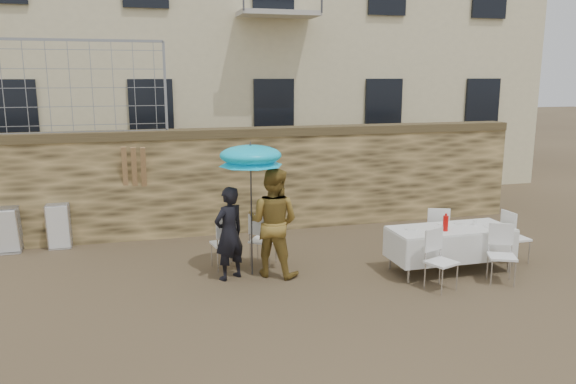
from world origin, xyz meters
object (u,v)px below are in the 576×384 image
object	(u,v)px
table_chair_front_left	(442,261)
table_chair_back	(436,231)
table_chair_front_right	(502,255)
soda_bottle	(446,223)
man_suit	(229,233)
banquet_table	(451,230)
table_chair_side	(516,237)
couple_chair_left	(224,242)
chair_stack_left	(10,228)
couple_chair_right	(263,239)
woman_dress	(273,222)
umbrella	(251,159)
chair_stack_right	(60,224)

from	to	relation	value
table_chair_front_left	table_chair_back	world-z (taller)	same
table_chair_front_left	table_chair_back	bearing A→B (deg)	42.51
table_chair_front_right	soda_bottle	bearing A→B (deg)	163.78
man_suit	banquet_table	distance (m)	3.79
soda_bottle	table_chair_side	size ratio (longest dim) A/B	0.27
couple_chair_left	table_chair_back	xyz separation A→B (m)	(3.93, -0.39, 0.00)
table_chair_front_right	chair_stack_left	world-z (taller)	table_chair_front_right
banquet_table	table_chair_front_right	xyz separation A→B (m)	(0.50, -0.75, -0.25)
couple_chair_right	table_chair_side	size ratio (longest dim) A/B	1.00
woman_dress	table_chair_side	bearing A→B (deg)	-151.43
umbrella	table_chair_front_right	world-z (taller)	umbrella
banquet_table	table_chair_side	world-z (taller)	table_chair_side
soda_bottle	table_chair_front_left	distance (m)	0.84
umbrella	banquet_table	size ratio (longest dim) A/B	1.00
umbrella	chair_stack_right	bearing A→B (deg)	142.49
man_suit	table_chair_side	xyz separation A→B (m)	(5.13, -0.54, -0.30)
couple_chair_left	couple_chair_right	distance (m)	0.70
table_chair_front_right	woman_dress	bearing A→B (deg)	-177.30
couple_chair_right	table_chair_front_right	distance (m)	4.03
umbrella	table_chair_front_left	distance (m)	3.46
couple_chair_left	banquet_table	world-z (taller)	couple_chair_left
woman_dress	table_chair_side	xyz separation A→B (m)	(4.38, -0.54, -0.44)
umbrella	table_chair_back	xyz separation A→B (m)	(3.53, 0.06, -1.51)
table_chair_side	chair_stack_right	world-z (taller)	table_chair_side
table_chair_front_left	chair_stack_right	bearing A→B (deg)	126.12
couple_chair_left	table_chair_front_left	xyz separation A→B (m)	(3.13, -1.94, 0.00)
man_suit	table_chair_front_right	distance (m)	4.47
soda_bottle	table_chair_back	distance (m)	1.11
woman_dress	chair_stack_left	distance (m)	5.32
table_chair_front_left	umbrella	bearing A→B (deg)	131.29
table_chair_back	chair_stack_left	world-z (taller)	table_chair_back
table_chair_front_left	chair_stack_right	size ratio (longest dim) A/B	1.04
couple_chair_right	table_chair_front_right	world-z (taller)	same
umbrella	couple_chair_left	bearing A→B (deg)	131.63
table_chair_front_right	banquet_table	bearing A→B (deg)	148.07
table_chair_front_right	table_chair_side	distance (m)	1.24
banquet_table	table_chair_back	xyz separation A→B (m)	(0.20, 0.80, -0.25)
couple_chair_right	chair_stack_right	world-z (taller)	couple_chair_right
table_chair_back	banquet_table	bearing A→B (deg)	97.06
woman_dress	umbrella	xyz separation A→B (m)	(-0.35, 0.10, 1.07)
table_chair_side	table_chair_back	bearing A→B (deg)	58.16
umbrella	couple_chair_right	world-z (taller)	umbrella
woman_dress	chair_stack_right	bearing A→B (deg)	-0.29
couple_chair_right	banquet_table	bearing A→B (deg)	-166.63
umbrella	table_chair_back	bearing A→B (deg)	1.05
table_chair_front_right	chair_stack_left	distance (m)	9.02
table_chair_back	chair_stack_left	bearing A→B (deg)	3.30
banquet_table	table_chair_side	distance (m)	1.43
banquet_table	table_chair_back	distance (m)	0.86
woman_dress	soda_bottle	bearing A→B (deg)	-160.22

